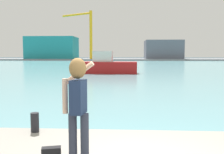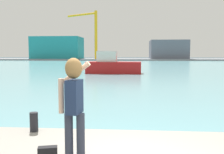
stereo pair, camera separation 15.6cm
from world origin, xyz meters
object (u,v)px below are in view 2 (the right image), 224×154
at_px(boat_moored, 112,65).
at_px(warehouse_right, 168,50).
at_px(harbor_bollard, 34,122).
at_px(port_crane, 92,29).
at_px(warehouse_left, 58,48).
at_px(handbag, 48,154).
at_px(person_photographer, 74,99).

xyz_separation_m(boat_moored, warehouse_right, (15.54, 65.39, 2.90)).
bearing_deg(harbor_bollard, port_crane, 98.06).
distance_m(warehouse_left, warehouse_right, 41.49).
height_order(harbor_bollard, warehouse_left, warehouse_left).
height_order(handbag, boat_moored, boat_moored).
relative_size(handbag, boat_moored, 0.05).
relative_size(warehouse_right, port_crane, 0.79).
bearing_deg(handbag, warehouse_left, 106.32).
xyz_separation_m(person_photographer, warehouse_right, (14.17, 91.59, 2.26)).
bearing_deg(port_crane, warehouse_left, 158.70).
bearing_deg(boat_moored, warehouse_left, 113.41).
distance_m(handbag, warehouse_right, 92.82).
xyz_separation_m(handbag, warehouse_left, (-26.86, 91.72, 3.91)).
bearing_deg(port_crane, handbag, -81.53).
relative_size(handbag, warehouse_left, 0.02).
relative_size(harbor_bollard, warehouse_right, 0.03).
bearing_deg(person_photographer, warehouse_left, 25.50).
height_order(boat_moored, warehouse_left, warehouse_left).
bearing_deg(boat_moored, person_photographer, -85.20).
xyz_separation_m(person_photographer, boat_moored, (-1.37, 26.20, -0.64)).
bearing_deg(boat_moored, harbor_bollard, -88.07).
distance_m(person_photographer, warehouse_left, 95.73).
bearing_deg(warehouse_right, boat_moored, -103.37).
bearing_deg(port_crane, person_photographer, -81.23).
height_order(harbor_bollard, port_crane, port_crane).
distance_m(handbag, warehouse_left, 95.65).
xyz_separation_m(harbor_bollard, warehouse_right, (15.48, 90.03, 3.10)).
distance_m(warehouse_left, port_crane, 16.35).
xyz_separation_m(harbor_bollard, boat_moored, (-0.06, 24.64, 0.20)).
height_order(boat_moored, warehouse_right, warehouse_right).
relative_size(harbor_bollard, warehouse_left, 0.02).
bearing_deg(harbor_bollard, warehouse_right, 80.24).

